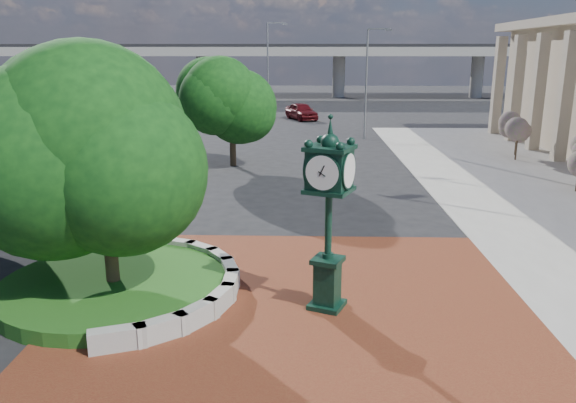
# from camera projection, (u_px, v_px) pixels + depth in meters

# --- Properties ---
(ground) EXTENTS (200.00, 200.00, 0.00)m
(ground) POSITION_uv_depth(u_px,v_px,m) (297.00, 296.00, 15.20)
(ground) COLOR black
(ground) RESTS_ON ground
(plaza) EXTENTS (12.00, 12.00, 0.04)m
(plaza) POSITION_uv_depth(u_px,v_px,m) (296.00, 312.00, 14.22)
(plaza) COLOR maroon
(plaza) RESTS_ON ground
(planter_wall) EXTENTS (2.96, 6.77, 0.54)m
(planter_wall) POSITION_uv_depth(u_px,v_px,m) (197.00, 285.00, 15.21)
(planter_wall) COLOR #9E9B93
(planter_wall) RESTS_ON ground
(grass_bed) EXTENTS (6.10, 6.10, 0.40)m
(grass_bed) POSITION_uv_depth(u_px,v_px,m) (114.00, 287.00, 15.29)
(grass_bed) COLOR #1A4814
(grass_bed) RESTS_ON ground
(overpass) EXTENTS (90.00, 12.00, 7.50)m
(overpass) POSITION_uv_depth(u_px,v_px,m) (303.00, 51.00, 81.13)
(overpass) COLOR #9E9B93
(overpass) RESTS_ON ground
(tree_planter) EXTENTS (5.20, 5.20, 6.33)m
(tree_planter) POSITION_uv_depth(u_px,v_px,m) (103.00, 159.00, 14.39)
(tree_planter) COLOR #38281C
(tree_planter) RESTS_ON ground
(tree_street) EXTENTS (4.40, 4.40, 5.45)m
(tree_street) POSITION_uv_depth(u_px,v_px,m) (232.00, 110.00, 31.87)
(tree_street) COLOR #38281C
(tree_street) RESTS_ON ground
(post_clock) EXTENTS (1.27, 1.27, 4.90)m
(post_clock) POSITION_uv_depth(u_px,v_px,m) (329.00, 208.00, 13.77)
(post_clock) COLOR black
(post_clock) RESTS_ON ground
(parked_car) EXTENTS (3.65, 5.17, 1.64)m
(parked_car) POSITION_uv_depth(u_px,v_px,m) (301.00, 111.00, 54.84)
(parked_car) COLOR #4D0B10
(parked_car) RESTS_ON ground
(street_lamp_near) EXTENTS (1.79, 0.58, 8.08)m
(street_lamp_near) POSITION_uv_depth(u_px,v_px,m) (369.00, 75.00, 41.42)
(street_lamp_near) COLOR slate
(street_lamp_near) RESTS_ON ground
(street_lamp_far) EXTENTS (2.09, 0.42, 9.31)m
(street_lamp_far) POSITION_uv_depth(u_px,v_px,m) (270.00, 62.00, 57.09)
(street_lamp_far) COLOR slate
(street_lamp_far) RESTS_ON ground
(shrub_mid) EXTENTS (1.20, 1.20, 2.20)m
(shrub_mid) POSITION_uv_depth(u_px,v_px,m) (518.00, 134.00, 33.87)
(shrub_mid) COLOR #38281C
(shrub_mid) RESTS_ON ground
(shrub_far) EXTENTS (1.20, 1.20, 2.20)m
(shrub_far) POSITION_uv_depth(u_px,v_px,m) (517.00, 131.00, 35.48)
(shrub_far) COLOR #38281C
(shrub_far) RESTS_ON ground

